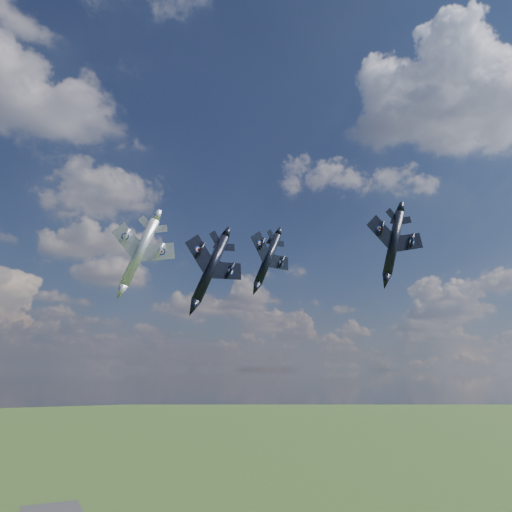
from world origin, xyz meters
name	(u,v)px	position (x,y,z in m)	size (l,w,h in m)	color
jet_lead_navy	(211,268)	(-1.36, 16.76, 82.29)	(11.01, 15.35, 3.18)	black
jet_right_navy	(394,243)	(20.13, 1.53, 85.06)	(9.57, 13.34, 2.76)	black
jet_high_navy	(268,259)	(13.36, 26.85, 87.14)	(10.78, 15.03, 3.11)	black
jet_left_silver	(140,252)	(-13.21, 11.01, 82.29)	(9.11, 12.70, 2.63)	#A7AAB2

